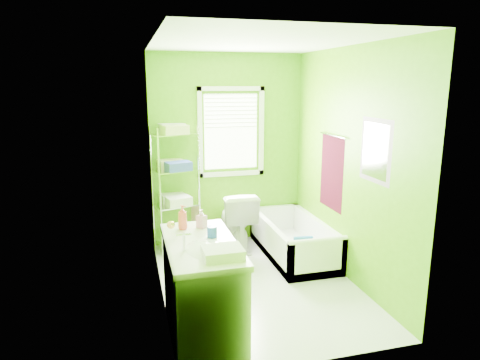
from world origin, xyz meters
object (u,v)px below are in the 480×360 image
object	(u,v)px
toilet	(237,219)
vanity	(202,287)
wire_shelf_unit	(176,174)
bathtub	(294,244)

from	to	relation	value
toilet	vanity	size ratio (longest dim) A/B	0.69
wire_shelf_unit	vanity	bearing A→B (deg)	-90.82
wire_shelf_unit	bathtub	bearing A→B (deg)	-24.07
toilet	vanity	distance (m)	2.10
bathtub	wire_shelf_unit	distance (m)	1.79
vanity	toilet	bearing A→B (deg)	67.45
bathtub	toilet	world-z (taller)	toilet
vanity	wire_shelf_unit	world-z (taller)	wire_shelf_unit
toilet	wire_shelf_unit	world-z (taller)	wire_shelf_unit
toilet	vanity	world-z (taller)	vanity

